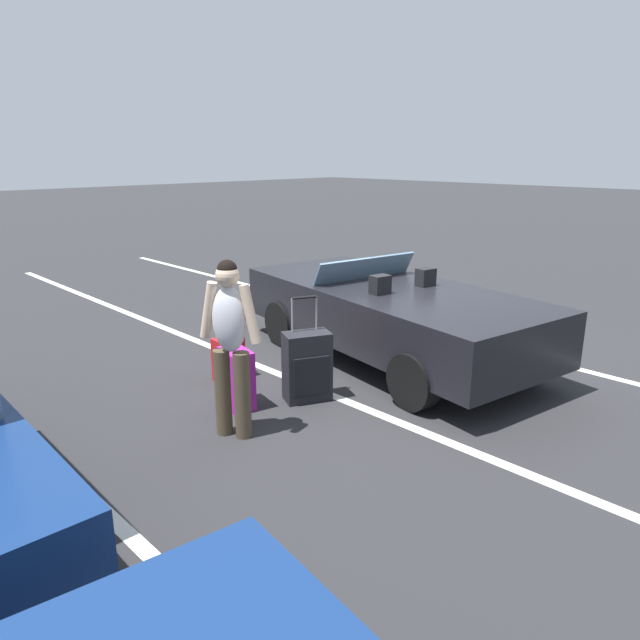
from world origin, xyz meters
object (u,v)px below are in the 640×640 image
suitcase_small_carryon (229,358)px  traveler_person (230,340)px  suitcase_medium_bright (237,379)px  convertible_car (380,310)px  suitcase_large_black (307,366)px

suitcase_small_carryon → traveler_person: bearing=-33.9°
suitcase_medium_bright → convertible_car: bearing=12.2°
suitcase_large_black → suitcase_medium_bright: 0.74m
convertible_car → suitcase_medium_bright: (-0.03, 2.29, -0.28)m
convertible_car → suitcase_large_black: (-0.40, 1.65, -0.22)m
suitcase_large_black → suitcase_medium_bright: suitcase_large_black is taller
convertible_car → suitcase_small_carryon: 2.04m
convertible_car → traveler_person: 2.76m
convertible_car → suitcase_small_carryon: convertible_car is taller
convertible_car → suitcase_small_carryon: (0.66, 1.90, -0.34)m
suitcase_small_carryon → traveler_person: traveler_person is taller
suitcase_small_carryon → traveler_person: size_ratio=0.49×
suitcase_large_black → traveler_person: size_ratio=0.67×
traveler_person → suitcase_large_black: bearing=-19.6°
convertible_car → suitcase_medium_bright: size_ratio=7.04×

